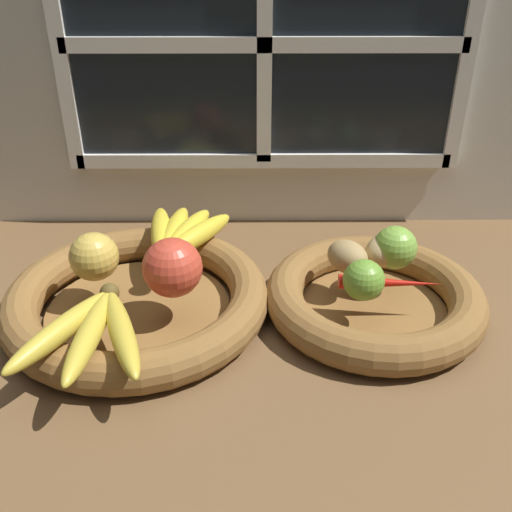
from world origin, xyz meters
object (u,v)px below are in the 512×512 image
banana_bunch_front (91,330)px  potato_back (386,250)px  banana_bunch_back (179,234)px  lime_near (364,280)px  potato_oblong (348,257)px  fruit_bowl_left (138,299)px  apple_golden_left (94,257)px  apple_red_right (172,268)px  chili_pepper (390,283)px  fruit_bowl_right (374,298)px  lime_far (395,247)px

banana_bunch_front → potato_back: (37.39, 16.94, 0.95)cm
banana_bunch_back → lime_near: 29.40cm
potato_oblong → lime_near: (1.03, -6.75, 0.48)cm
fruit_bowl_left → apple_golden_left: apple_golden_left is taller
banana_bunch_back → potato_oblong: (24.24, -8.22, 0.67)cm
fruit_bowl_left → banana_bunch_front: 13.44cm
banana_bunch_back → potato_oblong: size_ratio=2.75×
potato_oblong → banana_bunch_front: bearing=-154.2°
lime_near → apple_red_right: bearing=177.1°
potato_oblong → chili_pepper: 7.05cm
banana_bunch_front → banana_bunch_back: bearing=72.4°
potato_oblong → lime_near: size_ratio=1.17×
lime_near → banana_bunch_front: bearing=-165.3°
banana_bunch_front → potato_back: bearing=24.4°
banana_bunch_back → chili_pepper: banana_bunch_back is taller
potato_back → lime_near: (-4.64, -8.37, 0.36)cm
apple_red_right → potato_oblong: bearing=13.3°
apple_golden_left → fruit_bowl_left: bearing=-12.0°
chili_pepper → fruit_bowl_right: bearing=127.9°
banana_bunch_back → potato_back: 30.64cm
lime_far → chili_pepper: lime_far is taller
fruit_bowl_right → banana_bunch_front: 37.73cm
fruit_bowl_left → fruit_bowl_right: 32.63cm
lime_near → potato_oblong: bearing=98.6°
banana_bunch_front → lime_near: (32.75, 8.56, 1.31)cm
apple_golden_left → potato_back: bearing=4.7°
apple_golden_left → banana_bunch_back: (10.16, 9.90, -1.78)cm
potato_back → apple_red_right: bearing=-166.2°
banana_bunch_front → lime_far: bearing=23.1°
apple_red_right → potato_back: size_ratio=1.13×
banana_bunch_front → chili_pepper: (36.73, 10.51, -0.39)cm
potato_back → banana_bunch_back: bearing=167.5°
fruit_bowl_left → potato_back: 35.31cm
banana_bunch_back → potato_oblong: potato_oblong is taller
apple_golden_left → lime_far: (41.09, 2.77, -0.28)cm
chili_pepper → banana_bunch_back: bearing=159.1°
fruit_bowl_left → fruit_bowl_right: size_ratio=1.20×
lime_far → fruit_bowl_left: bearing=-173.7°
banana_bunch_back → lime_near: size_ratio=3.22×
banana_bunch_front → banana_bunch_back: (7.48, 23.54, 0.16)cm
fruit_bowl_right → potato_oblong: 6.79cm
apple_red_right → lime_near: size_ratio=1.44×
apple_golden_left → lime_far: bearing=3.9°
fruit_bowl_left → apple_golden_left: 8.24cm
apple_red_right → apple_golden_left: bearing=160.7°
apple_golden_left → banana_bunch_front: size_ratio=0.36×
fruit_bowl_right → potato_oblong: bearing=142.1°
fruit_bowl_left → banana_bunch_back: banana_bunch_back is taller
potato_oblong → lime_near: 6.85cm
fruit_bowl_right → lime_near: lime_near is taller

